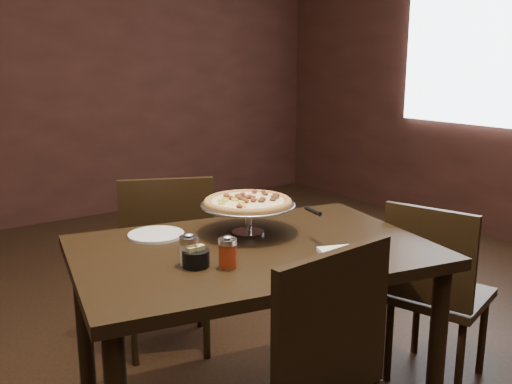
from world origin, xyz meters
TOP-DOWN VIEW (x-y plane):
  - room at (0.06, 0.03)m, footprint 6.04×7.04m
  - dining_table at (-0.06, 0.02)m, footprint 1.38×1.06m
  - pizza_stand at (0.02, 0.16)m, footprint 0.36×0.36m
  - parmesan_shaker at (-0.33, -0.01)m, footprint 0.06×0.06m
  - pepper_flake_shaker at (-0.24, -0.10)m, footprint 0.06×0.06m
  - packet_caddy at (-0.32, -0.04)m, footprint 0.09×0.09m
  - napkin_stack at (0.13, -0.24)m, footprint 0.18×0.18m
  - plate_left at (-0.28, 0.33)m, footprint 0.21×0.21m
  - plate_near at (0.01, -0.34)m, footprint 0.25×0.25m
  - serving_spatula at (0.14, -0.07)m, footprint 0.12×0.12m
  - chair_far at (-0.01, 0.80)m, footprint 0.56×0.56m
  - chair_side at (0.80, -0.13)m, footprint 0.49×0.49m

SIDE VIEW (x-z plane):
  - chair_side at x=0.80m, z-range 0.04..0.87m
  - chair_far at x=-0.01m, z-range 0.04..0.95m
  - dining_table at x=-0.06m, z-range 0.28..1.06m
  - plate_left at x=-0.28m, z-range 0.77..0.78m
  - plate_near at x=0.01m, z-range 0.77..0.79m
  - napkin_stack at x=0.13m, z-range 0.77..0.79m
  - packet_caddy at x=-0.32m, z-range 0.77..0.84m
  - pepper_flake_shaker at x=-0.24m, z-range 0.77..0.88m
  - parmesan_shaker at x=-0.33m, z-range 0.77..0.88m
  - serving_spatula at x=0.14m, z-range 0.88..0.90m
  - pizza_stand at x=0.02m, z-range 0.82..0.97m
  - room at x=0.06m, z-range -0.02..2.82m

